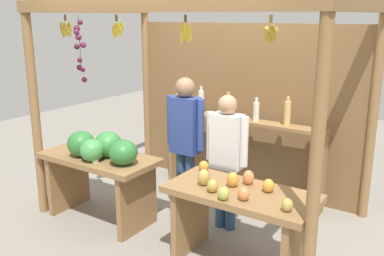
# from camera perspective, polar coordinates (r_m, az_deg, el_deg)

# --- Properties ---
(ground_plane) EXTENTS (12.00, 12.00, 0.00)m
(ground_plane) POSITION_cam_1_polar(r_m,az_deg,el_deg) (5.10, 1.23, -11.25)
(ground_plane) COLOR gray
(ground_plane) RESTS_ON ground
(market_stall) EXTENTS (3.28, 2.05, 2.38)m
(market_stall) POSITION_cam_1_polar(r_m,az_deg,el_deg) (5.04, 4.01, 5.04)
(market_stall) COLOR olive
(market_stall) RESTS_ON ground
(fruit_counter_left) EXTENTS (1.33, 0.64, 1.03)m
(fruit_counter_left) POSITION_cam_1_polar(r_m,az_deg,el_deg) (4.76, -12.04, -4.37)
(fruit_counter_left) COLOR olive
(fruit_counter_left) RESTS_ON ground
(fruit_counter_right) EXTENTS (1.33, 0.64, 0.90)m
(fruit_counter_right) POSITION_cam_1_polar(r_m,az_deg,el_deg) (3.89, 6.32, -10.71)
(fruit_counter_right) COLOR olive
(fruit_counter_right) RESTS_ON ground
(bottle_shelf_unit) EXTENTS (2.10, 0.22, 1.35)m
(bottle_shelf_unit) POSITION_cam_1_polar(r_m,az_deg,el_deg) (5.34, 6.61, -0.84)
(bottle_shelf_unit) COLOR olive
(bottle_shelf_unit) RESTS_ON ground
(vendor_man) EXTENTS (0.48, 0.22, 1.59)m
(vendor_man) POSITION_cam_1_polar(r_m,az_deg,el_deg) (4.76, -0.90, -0.89)
(vendor_man) COLOR navy
(vendor_man) RESTS_ON ground
(vendor_woman) EXTENTS (0.48, 0.20, 1.46)m
(vendor_woman) POSITION_cam_1_polar(r_m,az_deg,el_deg) (4.47, 4.61, -3.14)
(vendor_woman) COLOR navy
(vendor_woman) RESTS_ON ground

